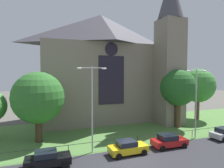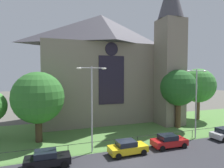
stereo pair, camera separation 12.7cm
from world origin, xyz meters
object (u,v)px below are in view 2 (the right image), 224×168
object	(u,v)px
church_building	(106,66)
parked_car_yellow	(127,147)
parked_car_black	(47,159)
parked_car_red	(169,141)
tree_right_far	(198,86)
streetlamp_near	(92,99)
streetlamp_far	(196,95)
tree_left_near	(38,98)
tree_right_near	(178,88)

from	to	relation	value
church_building	parked_car_yellow	xyz separation A→B (m)	(-2.95, -16.82, -9.53)
parked_car_black	parked_car_red	bearing A→B (deg)	2.02
parked_car_black	tree_right_far	bearing A→B (deg)	21.83
tree_right_far	parked_car_black	bearing A→B (deg)	-159.08
streetlamp_near	parked_car_black	xyz separation A→B (m)	(-4.79, -1.82, -5.23)
church_building	streetlamp_far	bearing A→B (deg)	-62.12
tree_right_far	streetlamp_far	world-z (taller)	tree_right_far
church_building	tree_left_near	xyz separation A→B (m)	(-12.09, -9.39, -4.58)
tree_right_near	streetlamp_far	distance (m)	5.39
tree_left_near	streetlamp_near	world-z (taller)	streetlamp_near
tree_left_near	parked_car_black	distance (m)	8.99
church_building	parked_car_red	size ratio (longest dim) A/B	6.11
tree_right_far	tree_right_near	bearing A→B (deg)	-154.01
tree_left_near	church_building	bearing A→B (deg)	37.82
church_building	tree_left_near	world-z (taller)	church_building
parked_car_black	streetlamp_near	bearing A→B (deg)	21.69
streetlamp_near	parked_car_black	size ratio (longest dim) A/B	2.27
tree_right_near	tree_left_near	world-z (taller)	tree_right_near
parked_car_black	parked_car_yellow	bearing A→B (deg)	1.04
tree_right_far	tree_right_near	xyz separation A→B (m)	(-7.32, -3.57, -0.02)
streetlamp_near	parked_car_red	size ratio (longest dim) A/B	2.25
streetlamp_near	tree_left_near	bearing A→B (deg)	135.06
tree_left_near	parked_car_black	xyz separation A→B (m)	(0.86, -7.45, -4.95)
tree_right_far	parked_car_black	world-z (taller)	tree_right_far
church_building	streetlamp_far	world-z (taller)	church_building
streetlamp_near	streetlamp_far	xyz separation A→B (m)	(14.39, 0.00, -0.12)
church_building	tree_right_near	size ratio (longest dim) A/B	2.76
parked_car_black	parked_car_red	distance (m)	13.79
streetlamp_far	parked_car_yellow	distance (m)	12.16
streetlamp_near	church_building	bearing A→B (deg)	66.77
streetlamp_near	parked_car_red	xyz separation A→B (m)	(9.00, -1.55, -5.23)
streetlamp_near	parked_car_black	distance (m)	7.32
tree_right_far	tree_right_near	distance (m)	8.14
streetlamp_far	tree_left_near	bearing A→B (deg)	164.30
tree_right_near	tree_left_near	size ratio (longest dim) A/B	1.04
tree_right_far	parked_car_yellow	size ratio (longest dim) A/B	2.30
streetlamp_near	parked_car_red	distance (m)	10.52
tree_right_far	streetlamp_far	size ratio (longest dim) A/B	1.04
streetlamp_near	streetlamp_far	world-z (taller)	streetlamp_near
parked_car_yellow	parked_car_red	xyz separation A→B (m)	(5.50, 0.25, 0.00)
tree_right_near	parked_car_red	bearing A→B (deg)	-134.35
streetlamp_near	streetlamp_far	distance (m)	14.39
tree_right_near	parked_car_red	xyz separation A→B (m)	(-6.61, -6.76, -5.70)
church_building	parked_car_red	distance (m)	19.28
streetlamp_far	parked_car_red	size ratio (longest dim) A/B	2.20
tree_right_near	parked_car_yellow	distance (m)	15.11
church_building	tree_left_near	bearing A→B (deg)	-142.18
tree_left_near	parked_car_yellow	bearing A→B (deg)	-39.10
tree_right_far	parked_car_red	bearing A→B (deg)	-143.44
parked_car_yellow	streetlamp_far	bearing A→B (deg)	8.33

